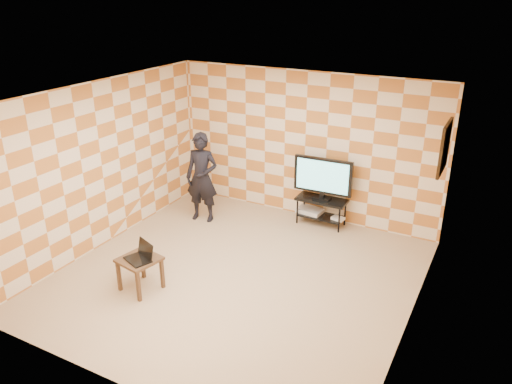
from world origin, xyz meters
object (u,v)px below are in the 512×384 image
Objects in this scene: tv_stand at (321,206)px; person at (202,178)px; tv at (323,177)px; side_table at (140,264)px.

tv_stand is 2.22m from person.
person reaches higher than tv_stand.
tv is at bearing -92.06° from tv_stand.
side_table is at bearing -88.67° from person.
tv_stand is at bearing 87.94° from tv.
tv is (-0.00, -0.00, 0.56)m from tv_stand.
person is (-2.01, -0.81, -0.10)m from tv.
tv is at bearing 64.50° from side_table.
tv reaches higher than tv_stand.
person reaches higher than side_table.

